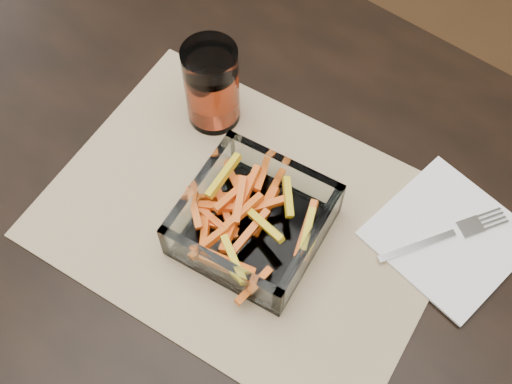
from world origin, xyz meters
TOP-DOWN VIEW (x-y plane):
  - dining_table at (0.00, 0.00)m, footprint 1.60×0.90m
  - placemat at (0.07, 0.06)m, footprint 0.48×0.38m
  - glass_bowl at (0.09, 0.05)m, footprint 0.17×0.17m
  - tumbler at (-0.05, 0.16)m, footprint 0.07×0.07m
  - napkin at (0.27, 0.19)m, footprint 0.17×0.17m
  - fork at (0.27, 0.18)m, footprint 0.10×0.15m

SIDE VIEW (x-z plane):
  - dining_table at x=0.00m, z-range 0.29..1.04m
  - placemat at x=0.07m, z-range 0.75..0.75m
  - napkin at x=0.27m, z-range 0.75..0.76m
  - fork at x=0.27m, z-range 0.76..0.76m
  - glass_bowl at x=0.09m, z-range 0.75..0.81m
  - tumbler at x=-0.05m, z-range 0.75..0.87m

